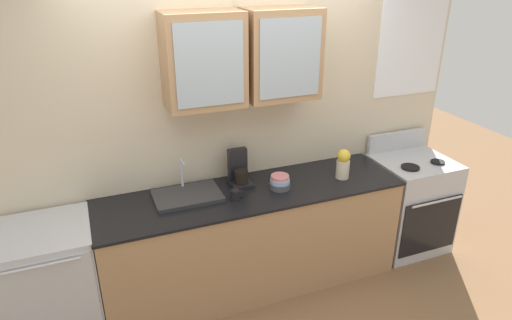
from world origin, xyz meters
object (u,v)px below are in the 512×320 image
sink_faucet (187,195)px  cup_near_sink (236,195)px  coffee_maker (239,171)px  bowl_stack (280,182)px  dishwasher (52,283)px  vase (343,164)px  stove_range (409,203)px

sink_faucet → cup_near_sink: bearing=-28.0°
cup_near_sink → coffee_maker: (0.12, 0.25, 0.07)m
bowl_stack → dishwasher: bearing=179.1°
vase → coffee_maker: coffee_maker is taller
sink_faucet → bowl_stack: bearing=-9.7°
stove_range → dishwasher: 3.14m
cup_near_sink → dishwasher: (-1.38, 0.08, -0.49)m
sink_faucet → coffee_maker: coffee_maker is taller
stove_range → vase: (-0.81, -0.05, 0.57)m
stove_range → cup_near_sink: size_ratio=10.45×
vase → cup_near_sink: (-0.96, -0.03, -0.09)m
bowl_stack → cup_near_sink: bearing=-172.2°
bowl_stack → cup_near_sink: size_ratio=1.62×
vase → dishwasher: 2.40m
stove_range → bowl_stack: (-1.37, -0.03, 0.49)m
sink_faucet → bowl_stack: 0.74m
stove_range → sink_faucet: 2.15m
stove_range → coffee_maker: bearing=174.3°
sink_faucet → vase: sink_faucet is taller
bowl_stack → coffee_maker: bearing=144.3°
dishwasher → coffee_maker: size_ratio=3.07×
vase → bowl_stack: bearing=177.9°
sink_faucet → vase: size_ratio=2.01×
bowl_stack → vase: size_ratio=0.65×
bowl_stack → vase: (0.56, -0.02, 0.08)m
stove_range → coffee_maker: (-1.64, 0.16, 0.55)m
coffee_maker → dishwasher: bearing=-173.6°
sink_faucet → bowl_stack: sink_faucet is taller
cup_near_sink → dishwasher: 1.46m
bowl_stack → coffee_maker: 0.34m
sink_faucet → bowl_stack: (0.73, -0.12, 0.03)m
sink_faucet → vase: 1.30m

